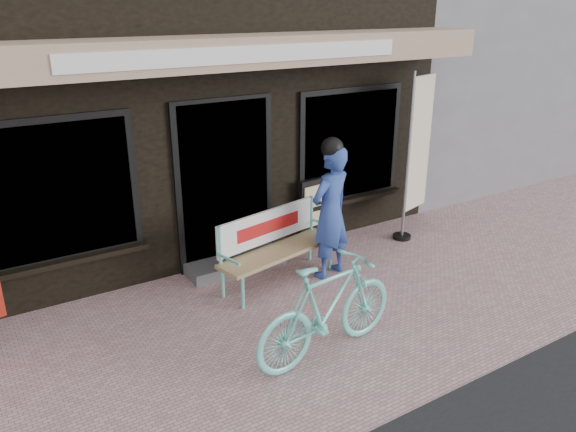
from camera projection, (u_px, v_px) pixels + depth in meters
ground at (311, 331)px, 5.97m from camera, size 70.00×70.00×0.00m
storefront at (137, 21)px, 8.84m from camera, size 7.00×6.77×6.00m
neighbor_right_near at (477, 23)px, 13.53m from camera, size 10.00×7.00×5.60m
bench at (274, 241)px, 6.88m from camera, size 1.71×0.75×0.90m
person at (330, 210)px, 6.90m from camera, size 0.70×0.56×1.79m
bicycle at (328, 309)px, 5.40m from camera, size 1.74×0.66×1.02m
nobori_cream at (417, 153)px, 8.03m from camera, size 0.72×0.34×2.42m
menu_stand at (313, 211)px, 7.96m from camera, size 0.49×0.16×0.97m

